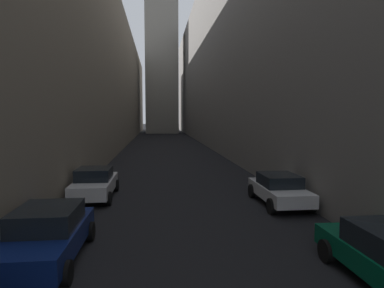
# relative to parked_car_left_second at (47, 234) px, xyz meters

# --- Properties ---
(ground_plane) EXTENTS (264.00, 264.00, 0.00)m
(ground_plane) POSITION_rel_parked_car_left_second_xyz_m (4.40, 35.74, -0.78)
(ground_plane) COLOR black
(building_block_left) EXTENTS (10.24, 108.00, 18.56)m
(building_block_left) POSITION_rel_parked_car_left_second_xyz_m (-6.22, 37.74, 8.50)
(building_block_left) COLOR #756B5B
(building_block_left) RESTS_ON ground
(building_block_right) EXTENTS (11.90, 108.00, 24.40)m
(building_block_right) POSITION_rel_parked_car_left_second_xyz_m (15.85, 37.74, 11.42)
(building_block_right) COLOR slate
(building_block_right) RESTS_ON ground
(parked_car_left_second) EXTENTS (2.03, 4.34, 1.54)m
(parked_car_left_second) POSITION_rel_parked_car_left_second_xyz_m (0.00, 0.00, 0.00)
(parked_car_left_second) COLOR navy
(parked_car_left_second) RESTS_ON ground
(parked_car_left_third) EXTENTS (2.00, 4.27, 1.55)m
(parked_car_left_third) POSITION_rel_parked_car_left_second_xyz_m (0.00, 7.22, -0.01)
(parked_car_left_third) COLOR silver
(parked_car_left_third) RESTS_ON ground
(parked_car_right_third) EXTENTS (1.99, 4.21, 1.43)m
(parked_car_right_third) POSITION_rel_parked_car_left_second_xyz_m (8.80, 5.11, -0.04)
(parked_car_right_third) COLOR silver
(parked_car_right_third) RESTS_ON ground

